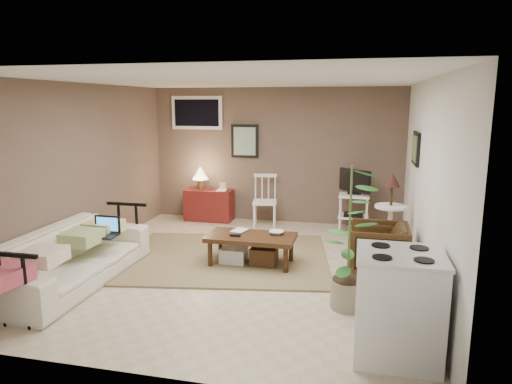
% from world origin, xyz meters
% --- Properties ---
extents(floor, '(5.00, 5.00, 0.00)m').
position_xyz_m(floor, '(0.00, 0.00, 0.00)').
color(floor, '#C1B293').
rests_on(floor, ground).
extents(art_back, '(0.50, 0.03, 0.60)m').
position_xyz_m(art_back, '(-0.55, 2.48, 1.45)').
color(art_back, black).
extents(art_right, '(0.03, 0.60, 0.45)m').
position_xyz_m(art_right, '(2.23, 1.05, 1.52)').
color(art_right, black).
extents(window, '(0.96, 0.03, 0.60)m').
position_xyz_m(window, '(-1.45, 2.48, 1.95)').
color(window, white).
extents(rug, '(3.08, 2.62, 0.03)m').
position_xyz_m(rug, '(-0.26, 0.31, 0.01)').
color(rug, olive).
rests_on(rug, floor).
extents(coffee_table, '(1.16, 0.61, 0.44)m').
position_xyz_m(coffee_table, '(0.12, 0.12, 0.24)').
color(coffee_table, '#3D2510').
rests_on(coffee_table, floor).
extents(sofa, '(0.66, 2.26, 0.88)m').
position_xyz_m(sofa, '(-1.80, -0.95, 0.44)').
color(sofa, beige).
rests_on(sofa, floor).
extents(sofa_pillows, '(0.43, 2.15, 0.15)m').
position_xyz_m(sofa_pillows, '(-1.75, -1.21, 0.54)').
color(sofa_pillows, beige).
rests_on(sofa_pillows, sofa).
extents(sofa_end_rails, '(0.61, 2.26, 0.76)m').
position_xyz_m(sofa_end_rails, '(-1.67, -0.95, 0.38)').
color(sofa_end_rails, black).
rests_on(sofa_end_rails, floor).
extents(laptop, '(0.35, 0.25, 0.24)m').
position_xyz_m(laptop, '(-1.58, -0.56, 0.57)').
color(laptop, black).
rests_on(laptop, sofa).
extents(red_console, '(0.86, 0.38, 1.00)m').
position_xyz_m(red_console, '(-1.19, 2.26, 0.34)').
color(red_console, maroon).
rests_on(red_console, floor).
extents(spindle_chair, '(0.46, 0.46, 0.90)m').
position_xyz_m(spindle_chair, '(-0.11, 2.13, 0.42)').
color(spindle_chair, white).
rests_on(spindle_chair, floor).
extents(tv_stand, '(0.52, 0.43, 1.05)m').
position_xyz_m(tv_stand, '(1.42, 2.12, 0.56)').
color(tv_stand, white).
rests_on(tv_stand, floor).
extents(side_table, '(0.44, 0.44, 1.18)m').
position_xyz_m(side_table, '(1.94, 1.01, 0.73)').
color(side_table, white).
rests_on(side_table, floor).
extents(armchair, '(0.67, 0.71, 0.72)m').
position_xyz_m(armchair, '(1.76, 0.15, 0.36)').
color(armchair, '#311F0D').
rests_on(armchair, floor).
extents(potted_plant, '(0.39, 0.39, 1.54)m').
position_xyz_m(potted_plant, '(1.42, -0.90, 0.82)').
color(potted_plant, gray).
rests_on(potted_plant, floor).
extents(stove, '(0.71, 0.66, 0.93)m').
position_xyz_m(stove, '(1.85, -1.75, 0.46)').
color(stove, white).
rests_on(stove, floor).
extents(bowl, '(0.19, 0.05, 0.19)m').
position_xyz_m(bowl, '(0.45, 0.25, 0.51)').
color(bowl, '#3D2510').
rests_on(bowl, coffee_table).
extents(book_table, '(0.18, 0.06, 0.24)m').
position_xyz_m(book_table, '(-0.15, 0.30, 0.53)').
color(book_table, '#3D2510').
rests_on(book_table, coffee_table).
extents(book_console, '(0.17, 0.04, 0.23)m').
position_xyz_m(book_console, '(-0.99, 2.18, 0.69)').
color(book_console, '#3D2510').
rests_on(book_console, red_console).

